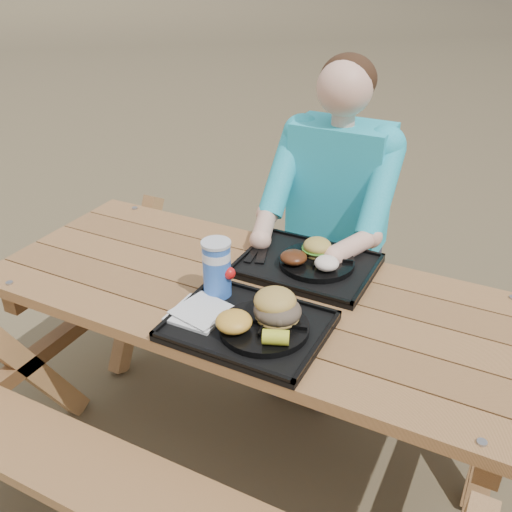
% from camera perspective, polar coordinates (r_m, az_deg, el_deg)
% --- Properties ---
extents(ground, '(60.00, 60.00, 0.00)m').
position_cam_1_polar(ground, '(2.35, 0.00, -19.04)').
color(ground, '#999999').
rests_on(ground, ground).
extents(picnic_table, '(1.80, 1.49, 0.75)m').
position_cam_1_polar(picnic_table, '(2.09, 0.00, -12.19)').
color(picnic_table, '#999999').
rests_on(picnic_table, ground).
extents(tray_near, '(0.45, 0.35, 0.02)m').
position_cam_1_polar(tray_near, '(1.68, -0.80, -7.11)').
color(tray_near, black).
rests_on(tray_near, picnic_table).
extents(tray_far, '(0.45, 0.35, 0.02)m').
position_cam_1_polar(tray_far, '(1.98, 5.15, -1.02)').
color(tray_far, black).
rests_on(tray_far, picnic_table).
extents(plate_near, '(0.26, 0.26, 0.02)m').
position_cam_1_polar(plate_near, '(1.64, 0.83, -7.16)').
color(plate_near, black).
rests_on(plate_near, tray_near).
extents(plate_far, '(0.26, 0.26, 0.02)m').
position_cam_1_polar(plate_far, '(1.97, 6.09, -0.59)').
color(plate_far, black).
rests_on(plate_far, tray_far).
extents(napkin_stack, '(0.16, 0.16, 0.02)m').
position_cam_1_polar(napkin_stack, '(1.72, -5.81, -5.63)').
color(napkin_stack, silver).
rests_on(napkin_stack, tray_near).
extents(soda_cup, '(0.09, 0.09, 0.18)m').
position_cam_1_polar(soda_cup, '(1.76, -3.93, -1.39)').
color(soda_cup, blue).
rests_on(soda_cup, tray_near).
extents(condiment_bbq, '(0.05, 0.05, 0.03)m').
position_cam_1_polar(condiment_bbq, '(1.76, 1.03, -4.07)').
color(condiment_bbq, black).
rests_on(condiment_bbq, tray_near).
extents(condiment_mustard, '(0.05, 0.05, 0.03)m').
position_cam_1_polar(condiment_mustard, '(1.74, 2.64, -4.76)').
color(condiment_mustard, yellow).
rests_on(condiment_mustard, tray_near).
extents(sandwich, '(0.13, 0.13, 0.14)m').
position_cam_1_polar(sandwich, '(1.63, 2.18, -4.30)').
color(sandwich, '#BB9142').
rests_on(sandwich, plate_near).
extents(mac_cheese, '(0.10, 0.10, 0.05)m').
position_cam_1_polar(mac_cheese, '(1.61, -2.24, -6.57)').
color(mac_cheese, gold).
rests_on(mac_cheese, plate_near).
extents(corn_cob, '(0.09, 0.09, 0.04)m').
position_cam_1_polar(corn_cob, '(1.56, 1.99, -8.12)').
color(corn_cob, gold).
rests_on(corn_cob, plate_near).
extents(cutlery_far, '(0.09, 0.18, 0.01)m').
position_cam_1_polar(cutlery_far, '(2.04, 0.70, 0.52)').
color(cutlery_far, black).
rests_on(cutlery_far, tray_far).
extents(burger, '(0.10, 0.10, 0.09)m').
position_cam_1_polar(burger, '(1.98, 6.17, 1.35)').
color(burger, '#B89841').
rests_on(burger, plate_far).
extents(baked_beans, '(0.09, 0.09, 0.04)m').
position_cam_1_polar(baked_beans, '(1.93, 3.79, -0.13)').
color(baked_beans, '#4C230F').
rests_on(baked_beans, plate_far).
extents(potato_salad, '(0.08, 0.08, 0.05)m').
position_cam_1_polar(potato_salad, '(1.90, 7.09, -0.72)').
color(potato_salad, white).
rests_on(potato_salad, plate_far).
extents(diner, '(0.48, 0.84, 1.28)m').
position_cam_1_polar(diner, '(2.44, 7.83, 1.77)').
color(diner, '#1AB9A8').
rests_on(diner, ground).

